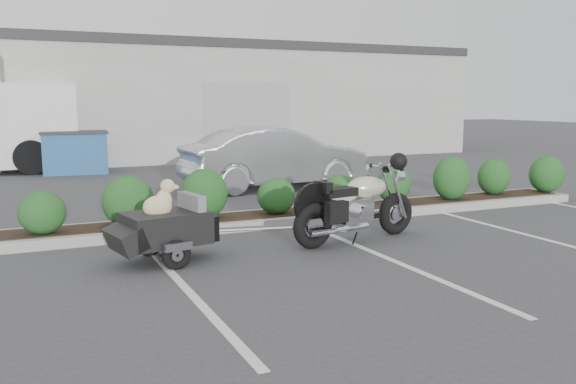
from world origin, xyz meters
name	(u,v)px	position (x,y,z in m)	size (l,w,h in m)	color
ground	(285,258)	(0.00, 0.00, 0.00)	(90.00, 90.00, 0.00)	#38383A
planter_kerb	(286,217)	(1.00, 2.20, 0.07)	(12.00, 1.00, 0.15)	#9E9E93
building	(101,101)	(0.00, 17.00, 2.00)	(26.00, 10.00, 4.00)	#9EA099
motorcycle	(357,206)	(1.35, 0.46, 0.51)	(2.22, 0.92, 1.28)	black
pet_trailer	(165,227)	(-1.44, 0.47, 0.45)	(1.80, 1.03, 1.06)	black
sedan	(276,158)	(2.39, 5.89, 0.71)	(1.50, 4.29, 1.41)	#B2B2BA
dumpster	(75,152)	(-1.55, 10.89, 0.59)	(1.87, 1.36, 1.17)	#1B4C89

